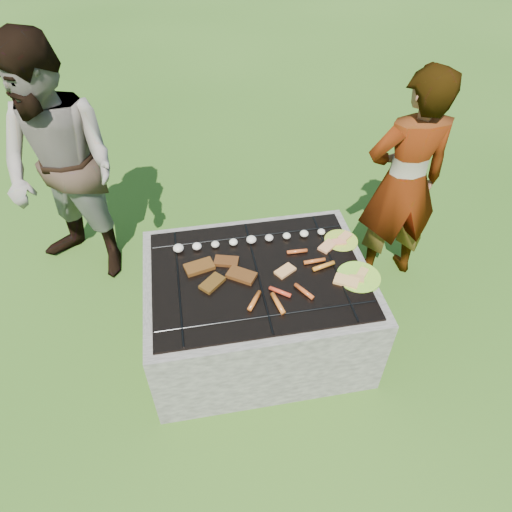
{
  "coord_description": "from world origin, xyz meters",
  "views": [
    {
      "loc": [
        -0.33,
        -1.8,
        2.48
      ],
      "look_at": [
        0.0,
        0.05,
        0.7
      ],
      "focal_mm": 32.0,
      "sensor_mm": 36.0,
      "label": 1
    }
  ],
  "objects": [
    {
      "name": "sausages",
      "position": [
        0.18,
        -0.12,
        0.62
      ],
      "size": [
        0.56,
        0.47,
        0.03
      ],
      "color": "#DA4823",
      "rests_on": "fire_pit"
    },
    {
      "name": "lawn",
      "position": [
        0.0,
        0.0,
        0.0
      ],
      "size": [
        60.0,
        60.0,
        0.0
      ],
      "primitive_type": "plane",
      "color": "#244C13",
      "rests_on": "ground"
    },
    {
      "name": "cook",
      "position": [
        1.06,
        0.48,
        0.78
      ],
      "size": [
        0.57,
        0.37,
        1.55
      ],
      "primitive_type": "imported",
      "rotation": [
        0.0,
        0.0,
        3.14
      ],
      "color": "gray",
      "rests_on": "ground"
    },
    {
      "name": "fire_pit",
      "position": [
        0.0,
        0.0,
        0.28
      ],
      "size": [
        1.3,
        1.0,
        0.62
      ],
      "color": "#A29A90",
      "rests_on": "ground"
    },
    {
      "name": "plate_far",
      "position": [
        0.56,
        0.19,
        0.61
      ],
      "size": [
        0.27,
        0.27,
        0.03
      ],
      "color": "gold",
      "rests_on": "fire_pit"
    },
    {
      "name": "plate_near",
      "position": [
        0.56,
        -0.13,
        0.61
      ],
      "size": [
        0.31,
        0.31,
        0.03
      ],
      "color": "#DBFF3C",
      "rests_on": "fire_pit"
    },
    {
      "name": "mushrooms",
      "position": [
        -0.04,
        0.27,
        0.63
      ],
      "size": [
        0.95,
        0.06,
        0.05
      ],
      "color": "beige",
      "rests_on": "fire_pit"
    },
    {
      "name": "bread_on_grate",
      "position": [
        0.38,
        -0.03,
        0.62
      ],
      "size": [
        0.47,
        0.43,
        0.02
      ],
      "color": "tan",
      "rests_on": "fire_pit"
    },
    {
      "name": "bystander",
      "position": [
        -1.12,
        0.9,
        0.85
      ],
      "size": [
        1.05,
        1.01,
        1.71
      ],
      "primitive_type": "imported",
      "rotation": [
        0.0,
        0.0,
        -0.61
      ],
      "color": "#AA9B8E",
      "rests_on": "ground"
    },
    {
      "name": "pork_slabs",
      "position": [
        -0.22,
        0.04,
        0.62
      ],
      "size": [
        0.41,
        0.3,
        0.02
      ],
      "color": "brown",
      "rests_on": "fire_pit"
    }
  ]
}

